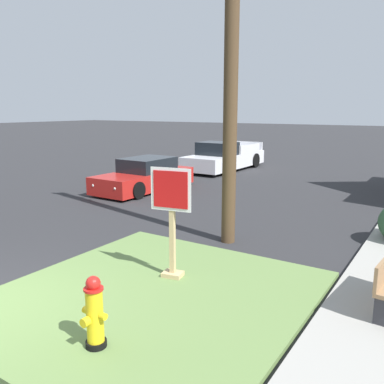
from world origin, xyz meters
name	(u,v)px	position (x,y,z in m)	size (l,w,h in m)	color
grass_corner_patch	(151,296)	(2.10, 2.00, 0.04)	(4.86, 5.27, 0.08)	#668447
fire_hydrant	(94,314)	(2.45, 0.41, 0.54)	(0.38, 0.34, 0.97)	black
stop_sign	(172,224)	(1.98, 2.78, 1.08)	(0.76, 0.34, 2.03)	tan
manhole_cover	(142,253)	(0.58, 3.59, 0.01)	(0.70, 0.70, 0.02)	black
parked_sedan_red	(145,176)	(-3.85, 9.17, 0.54)	(1.92, 4.35, 1.25)	red
pickup_truck_white	(224,158)	(-3.83, 15.58, 0.62)	(2.22, 5.48, 1.48)	silver
utility_pole	(232,36)	(1.80, 5.34, 4.66)	(1.64, 0.32, 9.00)	#4C3823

